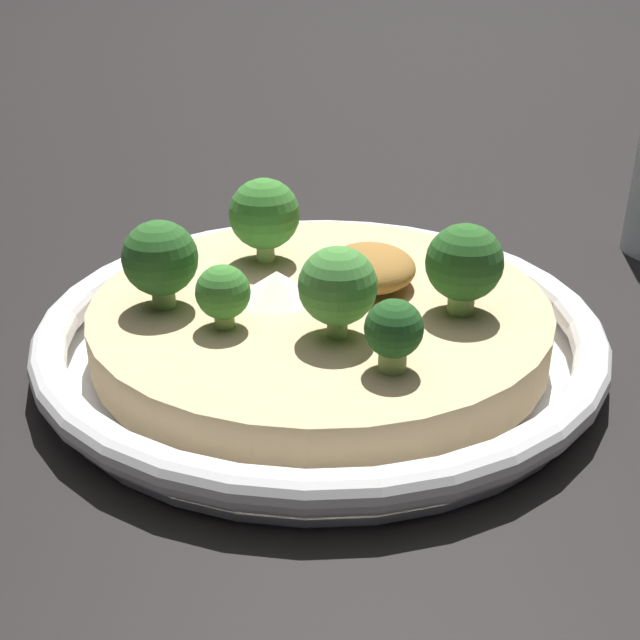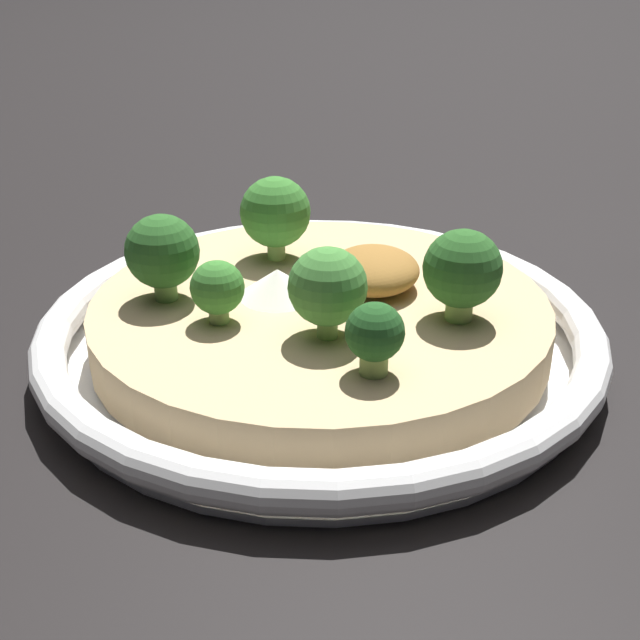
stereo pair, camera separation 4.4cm
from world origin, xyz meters
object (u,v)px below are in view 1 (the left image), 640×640
at_px(risotto_bowl, 320,327).
at_px(broccoli_back_right, 394,332).
at_px(broccoli_front_right, 160,259).
at_px(broccoli_front_left, 264,215).
at_px(broccoli_right, 338,287).
at_px(broccoli_front, 223,293).
at_px(broccoli_back, 464,264).

distance_m(risotto_bowl, broccoli_back_right, 0.09).
bearing_deg(broccoli_front_right, broccoli_front_left, 144.34).
bearing_deg(risotto_bowl, broccoli_front_left, -146.82).
relative_size(broccoli_front_left, broccoli_front_right, 1.06).
distance_m(broccoli_right, broccoli_front, 0.06).
height_order(broccoli_front_left, broccoli_front, broccoli_front_left).
bearing_deg(broccoli_front, broccoli_back_right, 64.52).
xyz_separation_m(broccoli_right, broccoli_back_right, (0.03, 0.03, -0.01)).
height_order(risotto_bowl, broccoli_back, broccoli_back).
distance_m(broccoli_back, broccoli_front, 0.12).
distance_m(broccoli_front, broccoli_back_right, 0.09).
distance_m(broccoli_front_left, broccoli_back_right, 0.15).
relative_size(risotto_bowl, broccoli_front, 9.29).
xyz_separation_m(broccoli_front_left, broccoli_back, (0.07, 0.11, -0.00)).
xyz_separation_m(risotto_bowl, broccoli_back_right, (0.07, 0.04, 0.04)).
xyz_separation_m(risotto_bowl, broccoli_front_left, (-0.05, -0.03, 0.05)).
distance_m(broccoli_front_left, broccoli_front_right, 0.08).
height_order(risotto_bowl, broccoli_back_right, broccoli_back_right).
relative_size(risotto_bowl, broccoli_back, 6.41).
distance_m(broccoli_front_right, broccoli_back_right, 0.13).
distance_m(risotto_bowl, broccoli_front, 0.07).
height_order(broccoli_right, broccoli_front_right, broccoli_front_right).
relative_size(broccoli_front_right, broccoli_back_right, 1.38).
xyz_separation_m(risotto_bowl, broccoli_right, (0.04, 0.01, 0.04)).
bearing_deg(broccoli_back_right, broccoli_back, 148.19).
relative_size(risotto_bowl, broccoli_front_left, 6.11).
height_order(risotto_bowl, broccoli_front_left, broccoli_front_left).
height_order(risotto_bowl, broccoli_right, broccoli_right).
bearing_deg(risotto_bowl, broccoli_front_right, -81.26).
xyz_separation_m(broccoli_back, broccoli_back_right, (0.06, -0.04, -0.01)).
bearing_deg(broccoli_back, risotto_bowl, -100.08).
bearing_deg(broccoli_back, broccoli_right, -65.18).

